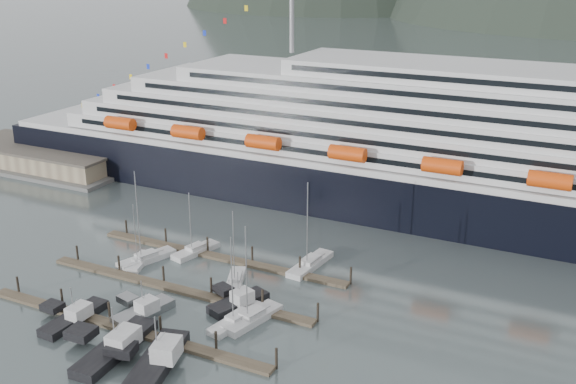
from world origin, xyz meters
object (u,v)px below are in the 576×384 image
at_px(sailboat_b, 147,259).
at_px(trawler_e, 238,301).
at_px(trawler_d, 157,359).
at_px(sailboat_c, 235,281).
at_px(sailboat_h, 252,319).
at_px(trawler_c, 114,346).
at_px(cruise_ship, 476,160).
at_px(sailboat_g, 310,264).
at_px(sailboat_f, 196,251).
at_px(trawler_a, 73,317).
at_px(trawler_b, 143,310).
at_px(sailboat_d, 238,320).
at_px(warehouse, 43,158).
at_px(sailboat_a, 139,262).

relative_size(sailboat_b, trawler_e, 1.67).
relative_size(sailboat_b, trawler_d, 1.24).
distance_m(sailboat_b, sailboat_c, 17.91).
bearing_deg(trawler_e, sailboat_h, -104.22).
bearing_deg(trawler_c, sailboat_b, 25.68).
xyz_separation_m(cruise_ship, sailboat_g, (-19.43, -34.95, -11.60)).
height_order(sailboat_f, trawler_a, sailboat_f).
bearing_deg(trawler_e, trawler_b, 149.22).
xyz_separation_m(sailboat_b, trawler_e, (22.01, -6.56, 0.38)).
bearing_deg(sailboat_d, sailboat_c, 44.03).
distance_m(sailboat_c, trawler_b, 16.29).
bearing_deg(warehouse, trawler_c, -39.17).
relative_size(warehouse, trawler_d, 3.36).
distance_m(cruise_ship, trawler_e, 58.19).
xyz_separation_m(sailboat_g, sailboat_h, (-0.06, -20.01, 0.01)).
relative_size(sailboat_h, trawler_c, 1.07).
bearing_deg(cruise_ship, trawler_b, -119.81).
bearing_deg(sailboat_g, sailboat_a, 119.79).
xyz_separation_m(sailboat_c, sailboat_g, (8.27, 10.86, 0.03)).
distance_m(warehouse, sailboat_f, 67.43).
distance_m(cruise_ship, sailboat_d, 61.06).
bearing_deg(cruise_ship, sailboat_f, -135.64).
distance_m(trawler_b, trawler_d, 13.41).
bearing_deg(trawler_d, sailboat_h, -35.06).
relative_size(sailboat_c, trawler_d, 0.96).
xyz_separation_m(sailboat_b, trawler_d, (20.44, -24.54, 0.52)).
distance_m(sailboat_c, sailboat_g, 13.65).
relative_size(warehouse, sailboat_f, 3.81).
relative_size(sailboat_h, trawler_b, 1.56).
height_order(sailboat_a, trawler_d, sailboat_a).
height_order(warehouse, trawler_b, trawler_b).
xyz_separation_m(sailboat_b, trawler_c, (13.55, -24.51, 0.48)).
bearing_deg(sailboat_a, trawler_e, -120.59).
distance_m(sailboat_d, trawler_c, 17.64).
xyz_separation_m(trawler_b, trawler_e, (11.08, 8.53, 0.01)).
distance_m(sailboat_c, trawler_e, 7.44).
height_order(trawler_c, trawler_d, trawler_d).
bearing_deg(trawler_c, trawler_d, -93.48).
distance_m(warehouse, trawler_b, 82.47).
distance_m(sailboat_b, sailboat_g, 28.19).
xyz_separation_m(cruise_ship, sailboat_b, (-45.60, -45.44, -11.59)).
height_order(sailboat_c, sailboat_h, sailboat_h).
height_order(warehouse, sailboat_g, sailboat_g).
xyz_separation_m(sailboat_a, trawler_b, (11.40, -13.69, 0.43)).
bearing_deg(sailboat_f, trawler_a, -170.93).
distance_m(sailboat_f, trawler_d, 34.32).
xyz_separation_m(sailboat_c, trawler_d, (2.54, -24.17, 0.56)).
bearing_deg(trawler_e, trawler_a, 148.84).
xyz_separation_m(sailboat_f, trawler_e, (16.25, -13.04, 0.41)).
height_order(cruise_ship, trawler_e, cruise_ship).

